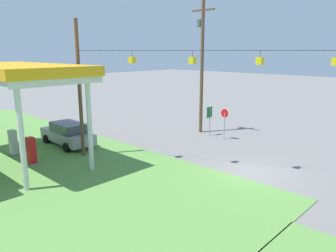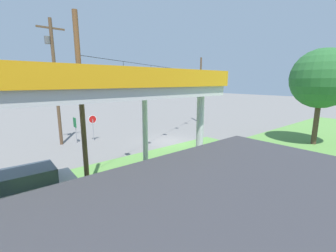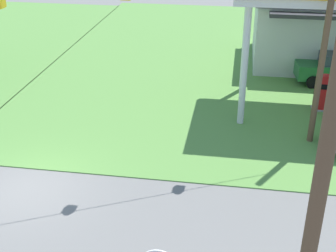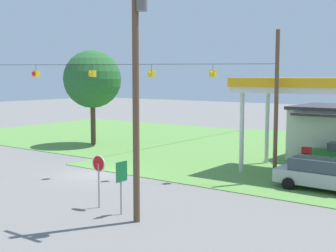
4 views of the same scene
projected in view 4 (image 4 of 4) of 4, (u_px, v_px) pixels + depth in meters
ground_plane at (94, 175)px, 29.24m from camera, size 160.00×160.00×0.00m
grass_verge_opposite_corner at (95, 132)px, 51.48m from camera, size 24.00×24.00×0.04m
gas_station_canopy at (331, 87)px, 28.14m from camera, size 11.28×5.25×6.06m
fuel_pump_near at (306, 161)px, 29.44m from camera, size 0.71×0.56×1.73m
car_at_pumps_front at (322, 174)px, 25.13m from camera, size 5.15×2.24×1.75m
stop_sign_roadside at (99, 170)px, 21.81m from camera, size 0.80×0.08×2.50m
route_sign at (121, 177)px, 20.72m from camera, size 0.10×0.70×2.40m
utility_pole_main at (136, 79)px, 19.22m from camera, size 2.20×0.44×10.85m
signal_span_gantry at (93, 97)px, 28.71m from camera, size 19.89×10.24×8.81m
tree_west_verge at (92, 79)px, 41.64m from camera, size 5.15×5.15×8.50m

